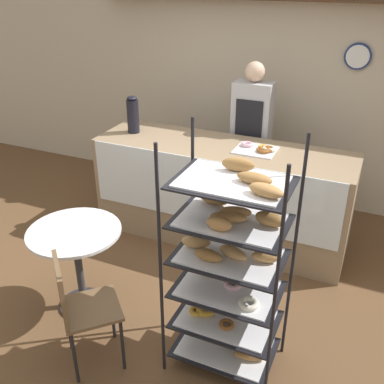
% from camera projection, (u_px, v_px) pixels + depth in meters
% --- Properties ---
extents(ground_plane, '(14.00, 14.00, 0.00)m').
position_uv_depth(ground_plane, '(173.00, 300.00, 3.83)').
color(ground_plane, brown).
extents(back_wall, '(10.00, 0.30, 2.70)m').
position_uv_depth(back_wall, '(260.00, 81.00, 5.06)').
color(back_wall, beige).
rests_on(back_wall, ground_plane).
extents(display_counter, '(2.52, 0.74, 1.00)m').
position_uv_depth(display_counter, '(221.00, 193.00, 4.51)').
color(display_counter, '#937A5B').
rests_on(display_counter, ground_plane).
extents(pastry_rack, '(0.75, 0.52, 1.70)m').
position_uv_depth(pastry_rack, '(230.00, 267.00, 2.87)').
color(pastry_rack, black).
rests_on(pastry_rack, ground_plane).
extents(person_worker, '(0.40, 0.23, 1.71)m').
position_uv_depth(person_worker, '(251.00, 136.00, 4.71)').
color(person_worker, '#282833').
rests_on(person_worker, ground_plane).
extents(cafe_table, '(0.72, 0.72, 0.73)m').
position_uv_depth(cafe_table, '(77.00, 250.00, 3.52)').
color(cafe_table, '#262628').
rests_on(cafe_table, ground_plane).
extents(cafe_chair, '(0.54, 0.54, 0.88)m').
position_uv_depth(cafe_chair, '(77.00, 303.00, 3.00)').
color(cafe_chair, black).
rests_on(cafe_chair, ground_plane).
extents(coffee_carafe, '(0.12, 0.12, 0.38)m').
position_uv_depth(coffee_carafe, '(133.00, 115.00, 4.56)').
color(coffee_carafe, black).
rests_on(coffee_carafe, display_counter).
extents(donut_tray_counter, '(0.38, 0.32, 0.05)m').
position_uv_depth(donut_tray_counter, '(261.00, 149.00, 4.16)').
color(donut_tray_counter, silver).
rests_on(donut_tray_counter, display_counter).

